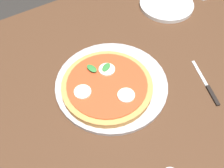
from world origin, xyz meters
TOP-DOWN VIEW (x-y plane):
  - ground_plane at (0.00, 0.00)m, footprint 6.00×6.00m
  - dining_table at (0.00, 0.00)m, footprint 1.16×0.91m
  - serving_tray at (0.11, 0.00)m, footprint 0.32×0.32m
  - pizza at (0.13, 0.01)m, footprint 0.26×0.26m
  - plate_white at (-0.26, -0.21)m, footprint 0.20×0.20m
  - knife at (-0.12, 0.16)m, footprint 0.06×0.16m

SIDE VIEW (x-z plane):
  - ground_plane at x=0.00m, z-range 0.00..0.00m
  - dining_table at x=0.00m, z-range 0.27..1.03m
  - knife at x=-0.12m, z-range 0.77..0.77m
  - serving_tray at x=0.11m, z-range 0.77..0.78m
  - plate_white at x=-0.26m, z-range 0.77..0.78m
  - pizza at x=0.13m, z-range 0.77..0.81m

